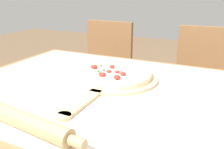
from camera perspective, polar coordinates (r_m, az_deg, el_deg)
dining_table at (r=1.00m, az=-3.32°, el=-9.07°), size 1.16×0.92×0.73m
towel_cloth at (r=0.95m, az=-3.45°, el=-2.97°), size 1.08×0.84×0.00m
pizza_peel at (r=1.00m, az=0.16°, el=-1.19°), size 0.37×0.58×0.01m
pizza at (r=1.01m, az=0.69°, el=0.24°), size 0.31×0.31×0.04m
rolling_pin at (r=0.72m, az=-21.78°, el=-9.72°), size 0.47×0.09×0.05m
chair_left at (r=1.86m, az=-1.84°, el=0.94°), size 0.40×0.40×0.88m
chair_right at (r=1.68m, az=20.78°, el=-2.42°), size 0.40×0.40×0.88m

